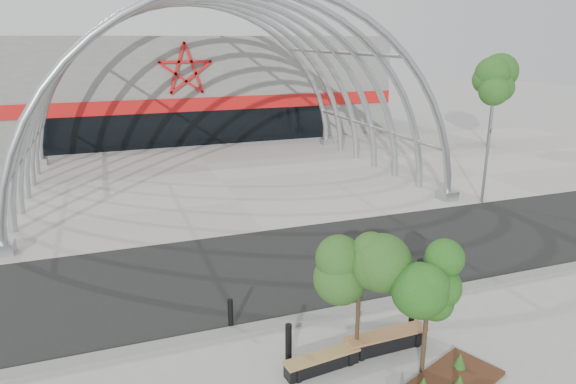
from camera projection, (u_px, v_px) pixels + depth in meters
name	position (u px, v px, depth m)	size (l,w,h in m)	color
ground	(333.00, 310.00, 15.46)	(140.00, 140.00, 0.00)	#979792
road	(293.00, 264.00, 18.60)	(140.00, 7.00, 0.02)	black
forecourt	(220.00, 181.00, 29.40)	(60.00, 17.00, 0.04)	#A7A097
kerb	(337.00, 313.00, 15.21)	(60.00, 0.50, 0.12)	slate
arena_building	(173.00, 84.00, 44.42)	(34.00, 15.24, 8.00)	slate
vault_canopy	(220.00, 181.00, 29.41)	(20.80, 15.80, 20.36)	#9FA5A9
signal_pole	(487.00, 154.00, 24.77)	(0.24, 0.67, 4.74)	slate
street_tree_0	(360.00, 271.00, 12.60)	(1.46, 1.46, 3.33)	#321C12
street_tree_1	(429.00, 284.00, 11.90)	(1.42, 1.42, 3.35)	#2E2314
bench_0	(322.00, 363.00, 12.65)	(2.03, 0.66, 0.42)	black
bench_1	(386.00, 341.00, 13.48)	(2.31, 0.56, 0.48)	black
bollard_0	(231.00, 314.00, 14.36)	(0.15, 0.15, 0.92)	black
bollard_1	(289.00, 343.00, 12.89)	(0.17, 0.17, 1.05)	black
bollard_2	(412.00, 315.00, 14.22)	(0.16, 0.16, 1.03)	black
bollard_3	(420.00, 272.00, 16.88)	(0.15, 0.15, 0.97)	black
bollard_4	(419.00, 274.00, 16.70)	(0.16, 0.16, 1.01)	black
bg_tree_1	(494.00, 90.00, 37.27)	(2.70, 2.70, 5.91)	black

